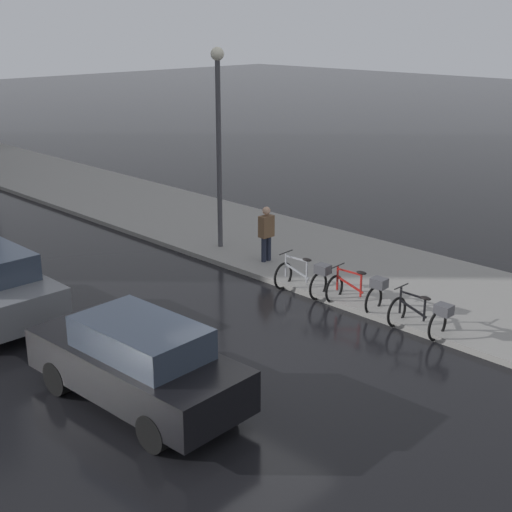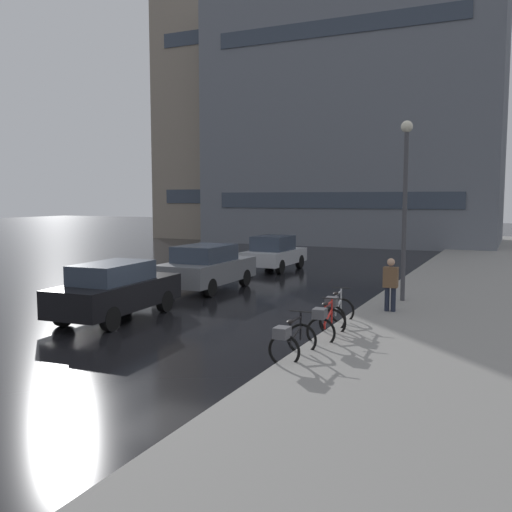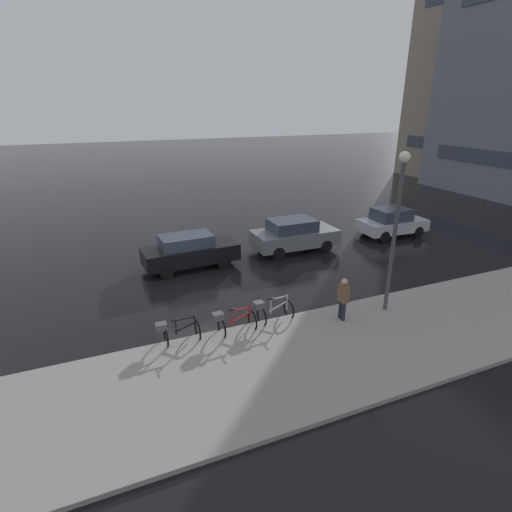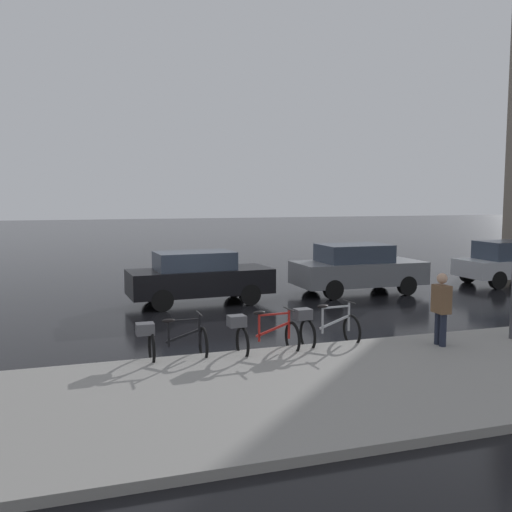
# 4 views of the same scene
# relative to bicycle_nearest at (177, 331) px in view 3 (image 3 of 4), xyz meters

# --- Properties ---
(ground_plane) EXTENTS (140.00, 140.00, 0.00)m
(ground_plane) POSITION_rel_bicycle_nearest_xyz_m (-3.68, 1.38, -0.47)
(ground_plane) COLOR black
(sidewalk_kerb) EXTENTS (4.80, 60.00, 0.14)m
(sidewalk_kerb) POSITION_rel_bicycle_nearest_xyz_m (2.32, 11.38, -0.40)
(sidewalk_kerb) COLOR gray
(sidewalk_kerb) RESTS_ON ground
(bicycle_nearest) EXTENTS (0.69, 1.34, 0.98)m
(bicycle_nearest) POSITION_rel_bicycle_nearest_xyz_m (0.00, 0.00, 0.00)
(bicycle_nearest) COLOR black
(bicycle_nearest) RESTS_ON ground
(bicycle_second) EXTENTS (0.76, 1.45, 0.97)m
(bicycle_second) POSITION_rel_bicycle_nearest_xyz_m (0.15, 1.80, 0.02)
(bicycle_second) COLOR black
(bicycle_second) RESTS_ON ground
(bicycle_third) EXTENTS (0.79, 1.43, 1.00)m
(bicycle_third) POSITION_rel_bicycle_nearest_xyz_m (-0.04, 3.28, 0.02)
(bicycle_third) COLOR black
(bicycle_third) RESTS_ON ground
(car_black) EXTENTS (1.91, 4.38, 1.60)m
(car_black) POSITION_rel_bicycle_nearest_xyz_m (-5.99, 1.91, 0.35)
(car_black) COLOR black
(car_black) RESTS_ON ground
(car_grey) EXTENTS (1.97, 4.33, 1.66)m
(car_grey) POSITION_rel_bicycle_nearest_xyz_m (-6.22, 7.39, 0.37)
(car_grey) COLOR slate
(car_grey) RESTS_ON ground
(car_silver) EXTENTS (1.88, 3.81, 1.61)m
(car_silver) POSITION_rel_bicycle_nearest_xyz_m (-6.22, 13.66, 0.33)
(car_silver) COLOR #B2B5BA
(car_silver) RESTS_ON ground
(pedestrian) EXTENTS (0.41, 0.25, 1.67)m
(pedestrian) POSITION_rel_bicycle_nearest_xyz_m (0.88, 5.53, 0.47)
(pedestrian) COLOR #1E2333
(pedestrian) RESTS_ON ground
(streetlamp) EXTENTS (0.37, 0.37, 5.73)m
(streetlamp) POSITION_rel_bicycle_nearest_xyz_m (0.88, 7.40, 3.13)
(streetlamp) COLOR #424247
(streetlamp) RESTS_ON ground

